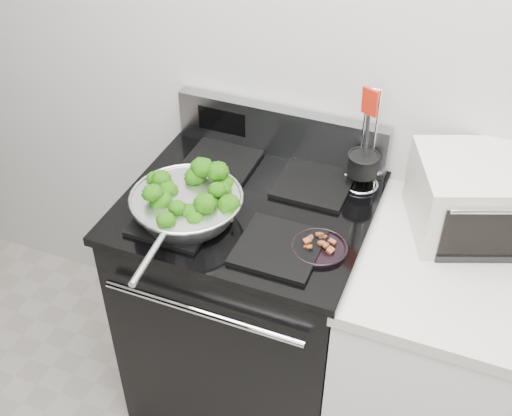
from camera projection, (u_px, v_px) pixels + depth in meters
The scene contains 8 objects.
back_wall at pixel (378, 60), 1.97m from camera, with size 4.00×0.02×2.70m, color silver.
gas_range at pixel (249, 300), 2.36m from camera, with size 0.79×0.69×1.13m.
counter at pixel (435, 362), 2.17m from camera, with size 0.62×0.68×0.92m.
skillet at pixel (186, 205), 1.97m from camera, with size 0.35×0.56×0.08m.
broccoli_pile at pixel (186, 200), 1.96m from camera, with size 0.28×0.28×0.10m, color #0E3304, non-canonical shape.
bacon_plate at pixel (319, 245), 1.88m from camera, with size 0.17×0.17×0.04m.
utensil_holder at pixel (362, 169), 2.09m from camera, with size 0.12×0.12×0.37m.
toaster_oven at pixel (485, 197), 1.94m from camera, with size 0.51×0.45×0.24m.
Camera 1 is at (0.33, -0.08, 2.23)m, focal length 45.00 mm.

